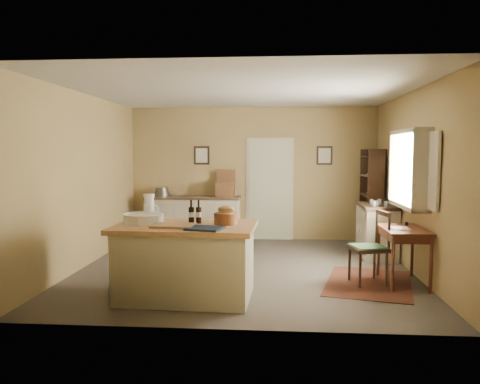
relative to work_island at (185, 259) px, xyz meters
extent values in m
plane|color=brown|center=(0.63, 1.49, -0.48)|extent=(5.00, 5.00, 0.00)
cube|color=#9C814D|center=(0.63, 3.99, 0.87)|extent=(5.00, 0.10, 2.70)
cube|color=#9C814D|center=(0.63, -1.01, 0.87)|extent=(5.00, 0.10, 2.70)
cube|color=#9C814D|center=(-1.87, 1.49, 0.87)|extent=(0.10, 5.00, 2.70)
cube|color=#9C814D|center=(3.13, 1.49, 0.87)|extent=(0.10, 5.00, 2.70)
plane|color=silver|center=(0.63, 1.49, 2.22)|extent=(5.00, 5.00, 0.00)
cube|color=beige|center=(0.98, 3.96, 0.57)|extent=(0.97, 0.06, 2.11)
cube|color=black|center=(-0.42, 3.97, 1.24)|extent=(0.32, 0.02, 0.38)
cube|color=beige|center=(-0.42, 3.96, 1.24)|extent=(0.24, 0.01, 0.30)
cube|color=black|center=(2.08, 3.97, 1.24)|extent=(0.32, 0.02, 0.38)
cube|color=beige|center=(2.08, 3.96, 1.24)|extent=(0.24, 0.01, 0.30)
cube|color=beige|center=(3.00, 1.29, 0.54)|extent=(0.25, 1.32, 0.06)
cube|color=beige|center=(3.00, 1.29, 1.60)|extent=(0.25, 1.32, 0.06)
cube|color=white|center=(3.12, 1.29, 1.07)|extent=(0.01, 1.20, 1.00)
cube|color=beige|center=(3.09, 0.47, 1.07)|extent=(0.04, 0.35, 1.00)
cube|color=beige|center=(3.09, 2.11, 1.07)|extent=(0.04, 0.35, 1.00)
cube|color=beige|center=(0.01, 0.00, -0.06)|extent=(1.61, 1.05, 0.85)
cube|color=#90633E|center=(0.01, 0.00, 0.40)|extent=(1.73, 1.17, 0.06)
cylinder|color=white|center=(-0.53, 0.06, 0.48)|extent=(0.49, 0.49, 0.11)
cube|color=#90633E|center=(-0.09, -0.21, 0.44)|extent=(0.50, 0.36, 0.03)
cube|color=black|center=(0.30, -0.35, 0.44)|extent=(0.46, 0.40, 0.02)
cylinder|color=#97582E|center=(0.50, 0.05, 0.50)|extent=(0.29, 0.29, 0.14)
cylinder|color=black|center=(0.06, 0.09, 0.57)|extent=(0.07, 0.07, 0.29)
cylinder|color=black|center=(0.15, 0.10, 0.57)|extent=(0.07, 0.07, 0.29)
cube|color=beige|center=(-0.55, 3.69, -0.06)|extent=(1.86, 0.51, 0.85)
cube|color=#332319|center=(-0.55, 3.69, 0.39)|extent=(1.90, 0.54, 0.05)
cube|color=#55341C|center=(0.10, 3.69, 0.56)|extent=(0.37, 0.28, 0.28)
cylinder|color=#59544F|center=(-1.20, 3.69, 0.51)|extent=(0.32, 0.32, 0.18)
cube|color=#542618|center=(2.38, 0.81, -0.48)|extent=(1.44, 1.81, 0.01)
cube|color=#3C180E|center=(2.83, 0.81, 0.27)|extent=(0.55, 0.90, 0.03)
cube|color=#3C180E|center=(2.83, 0.81, 0.20)|extent=(0.49, 0.84, 0.10)
cube|color=silver|center=(2.78, 0.81, 0.29)|extent=(0.22, 0.30, 0.01)
cylinder|color=black|center=(2.93, 1.06, 0.31)|extent=(0.05, 0.05, 0.05)
cylinder|color=#3C180E|center=(2.59, 0.39, -0.12)|extent=(0.04, 0.04, 0.72)
cylinder|color=#3C180E|center=(3.06, 0.39, -0.12)|extent=(0.04, 0.04, 0.72)
cylinder|color=#3C180E|center=(2.59, 1.22, -0.12)|extent=(0.04, 0.04, 0.72)
cylinder|color=#3C180E|center=(3.06, 1.22, -0.12)|extent=(0.04, 0.04, 0.72)
cube|color=beige|center=(2.83, 2.47, -0.06)|extent=(0.53, 0.97, 0.85)
cube|color=#332319|center=(2.83, 2.47, 0.39)|extent=(0.56, 1.01, 0.05)
cylinder|color=silver|center=(2.80, 2.32, 0.46)|extent=(0.23, 0.23, 0.09)
cube|color=black|center=(2.94, 3.10, 0.44)|extent=(0.31, 0.04, 1.85)
cube|color=black|center=(2.94, 3.89, 0.44)|extent=(0.31, 0.04, 1.85)
cube|color=black|center=(3.08, 3.49, 0.44)|extent=(0.02, 0.83, 1.85)
cube|color=black|center=(2.94, 3.49, -0.44)|extent=(0.31, 0.79, 0.03)
cube|color=black|center=(2.94, 3.49, 0.03)|extent=(0.31, 0.79, 0.03)
cube|color=black|center=(2.94, 3.49, 0.49)|extent=(0.31, 0.79, 0.03)
cube|color=black|center=(2.94, 3.49, 0.86)|extent=(0.31, 0.79, 0.03)
cube|color=black|center=(2.94, 3.49, 1.23)|extent=(0.31, 0.79, 0.03)
cylinder|color=white|center=(2.94, 3.49, 0.55)|extent=(0.12, 0.12, 0.11)
camera|label=1|loc=(1.10, -5.57, 1.31)|focal=35.00mm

